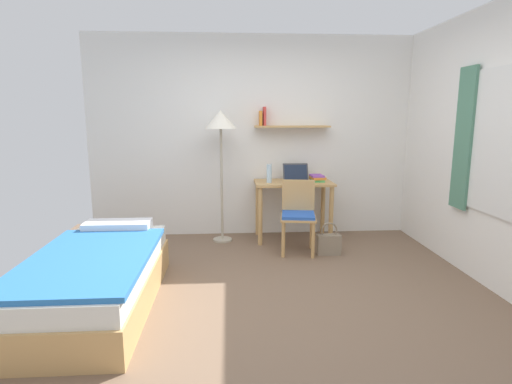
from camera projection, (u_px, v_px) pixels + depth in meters
The scene contains 11 objects.
ground_plane at pixel (275, 296), 3.63m from camera, with size 5.28×5.28×0.00m, color brown.
wall_back at pixel (259, 137), 5.38m from camera, with size 4.40×0.27×2.60m.
wall_right at pixel (507, 148), 3.54m from camera, with size 0.10×4.40×2.60m.
bed at pixel (96, 279), 3.41m from camera, with size 0.94×1.92×0.54m.
desk at pixel (293, 193), 5.22m from camera, with size 0.98×0.54×0.76m.
desk_chair at pixel (298, 213), 4.75m from camera, with size 0.46×0.46×0.83m.
standing_lamp at pixel (221, 127), 4.98m from camera, with size 0.39×0.39×1.65m.
laptop at pixel (296, 177), 5.21m from camera, with size 0.33×0.24×0.22m.
water_bottle at pixel (269, 173), 5.09m from camera, with size 0.06×0.06×0.23m, color silver.
book_stack at pixel (317, 178), 5.19m from camera, with size 0.19×0.23×0.08m.
handbag at pixel (329, 244), 4.71m from camera, with size 0.27×0.12×0.38m.
Camera 1 is at (-0.39, -3.38, 1.58)m, focal length 28.65 mm.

